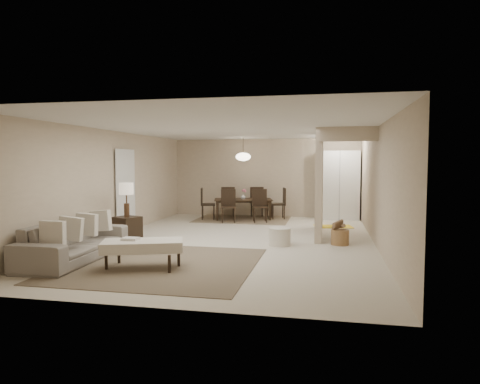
% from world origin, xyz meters
% --- Properties ---
extents(floor, '(9.00, 9.00, 0.00)m').
position_xyz_m(floor, '(0.00, 0.00, 0.00)').
color(floor, beige).
rests_on(floor, ground).
extents(ceiling, '(9.00, 9.00, 0.00)m').
position_xyz_m(ceiling, '(0.00, 0.00, 2.50)').
color(ceiling, white).
rests_on(ceiling, back_wall).
extents(back_wall, '(6.00, 0.00, 6.00)m').
position_xyz_m(back_wall, '(0.00, 4.50, 1.25)').
color(back_wall, '#BCA78E').
rests_on(back_wall, floor).
extents(left_wall, '(0.00, 9.00, 9.00)m').
position_xyz_m(left_wall, '(-3.00, 0.00, 1.25)').
color(left_wall, '#BCA78E').
rests_on(left_wall, floor).
extents(right_wall, '(0.00, 9.00, 9.00)m').
position_xyz_m(right_wall, '(3.00, 0.00, 1.25)').
color(right_wall, '#BCA78E').
rests_on(right_wall, floor).
extents(partition, '(0.15, 2.50, 2.50)m').
position_xyz_m(partition, '(1.80, 1.25, 1.25)').
color(partition, '#BCA78E').
rests_on(partition, floor).
extents(doorway, '(0.04, 0.90, 2.04)m').
position_xyz_m(doorway, '(-2.97, 0.60, 1.02)').
color(doorway, black).
rests_on(doorway, floor).
extents(pantry_cabinet, '(1.20, 0.55, 2.10)m').
position_xyz_m(pantry_cabinet, '(2.35, 4.15, 1.05)').
color(pantry_cabinet, white).
rests_on(pantry_cabinet, floor).
extents(flush_light, '(0.44, 0.44, 0.05)m').
position_xyz_m(flush_light, '(2.30, 3.20, 2.46)').
color(flush_light, white).
rests_on(flush_light, ceiling).
extents(living_rug, '(3.20, 3.20, 0.01)m').
position_xyz_m(living_rug, '(-0.80, -2.43, 0.01)').
color(living_rug, brown).
rests_on(living_rug, floor).
extents(sofa, '(2.41, 0.99, 0.70)m').
position_xyz_m(sofa, '(-2.45, -2.43, 0.35)').
color(sofa, gray).
rests_on(sofa, floor).
extents(ottoman_bench, '(1.43, 0.99, 0.47)m').
position_xyz_m(ottoman_bench, '(-1.00, -2.73, 0.38)').
color(ottoman_bench, beige).
rests_on(ottoman_bench, living_rug).
extents(side_table, '(0.64, 0.64, 0.54)m').
position_xyz_m(side_table, '(-2.40, -0.47, 0.27)').
color(side_table, black).
rests_on(side_table, floor).
extents(table_lamp, '(0.32, 0.32, 0.76)m').
position_xyz_m(table_lamp, '(-2.40, -0.47, 1.11)').
color(table_lamp, '#49311F').
rests_on(table_lamp, side_table).
extents(round_pouf, '(0.48, 0.48, 0.37)m').
position_xyz_m(round_pouf, '(1.01, -0.31, 0.19)').
color(round_pouf, beige).
rests_on(round_pouf, floor).
extents(wicker_basket, '(0.41, 0.41, 0.32)m').
position_xyz_m(wicker_basket, '(2.27, 0.00, 0.16)').
color(wicker_basket, olive).
rests_on(wicker_basket, floor).
extents(dining_rug, '(2.80, 2.10, 0.01)m').
position_xyz_m(dining_rug, '(-0.54, 3.59, 0.01)').
color(dining_rug, '#857153').
rests_on(dining_rug, floor).
extents(dining_table, '(1.94, 1.37, 0.62)m').
position_xyz_m(dining_table, '(-0.54, 3.59, 0.31)').
color(dining_table, black).
rests_on(dining_table, dining_rug).
extents(dining_chairs, '(2.61, 2.13, 0.96)m').
position_xyz_m(dining_chairs, '(-0.54, 3.59, 0.48)').
color(dining_chairs, black).
rests_on(dining_chairs, dining_rug).
extents(vase, '(0.15, 0.15, 0.15)m').
position_xyz_m(vase, '(-0.54, 3.59, 0.70)').
color(vase, silver).
rests_on(vase, dining_table).
extents(yellow_mat, '(1.10, 0.78, 0.01)m').
position_xyz_m(yellow_mat, '(2.16, 2.59, 0.01)').
color(yellow_mat, yellow).
rests_on(yellow_mat, floor).
extents(pendant_light, '(0.46, 0.46, 0.71)m').
position_xyz_m(pendant_light, '(-0.54, 3.59, 1.92)').
color(pendant_light, '#49311F').
rests_on(pendant_light, ceiling).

